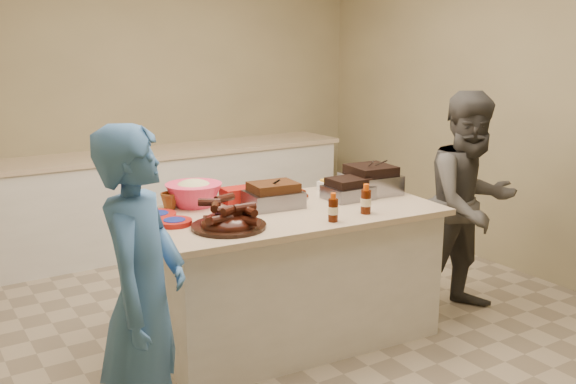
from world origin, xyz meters
TOP-DOWN VIEW (x-y plane):
  - room at (0.00, 0.00)m, footprint 4.50×5.00m
  - back_counter at (0.00, 2.20)m, footprint 3.60×0.64m
  - island at (0.01, -0.03)m, footprint 1.86×1.08m
  - rib_platter at (-0.50, -0.18)m, footprint 0.53×0.53m
  - pulled_pork_tray at (-0.06, 0.08)m, footprint 0.36×0.28m
  - brisket_tray at (0.47, -0.00)m, footprint 0.29×0.24m
  - roasting_pan at (0.70, 0.05)m, footprint 0.36×0.36m
  - coleslaw_bowl at (-0.46, 0.37)m, footprint 0.38×0.38m
  - sausage_plate at (0.14, 0.23)m, footprint 0.30×0.30m
  - mac_cheese_dish at (0.60, 0.22)m, footprint 0.33×0.25m
  - bbq_bottle_a at (0.07, -0.38)m, footprint 0.06×0.06m
  - bbq_bottle_b at (0.33, -0.35)m, footprint 0.07×0.07m
  - mustard_bottle at (-0.18, 0.06)m, footprint 0.05×0.05m
  - sauce_bowl at (-0.01, 0.26)m, footprint 0.13×0.05m
  - plate_stack_large at (-0.77, 0.23)m, footprint 0.25×0.25m
  - plate_stack_small at (-0.73, 0.04)m, footprint 0.22×0.22m
  - plastic_cup at (-0.62, 0.38)m, footprint 0.12×0.11m
  - basket_stack at (-0.19, 0.31)m, footprint 0.19×0.15m
  - guest_gray at (1.27, -0.33)m, footprint 0.92×1.62m

SIDE VIEW (x-z plane):
  - room at x=0.00m, z-range -1.35..1.35m
  - island at x=0.01m, z-range -0.42..0.42m
  - guest_gray at x=1.27m, z-range -0.29..0.29m
  - back_counter at x=0.00m, z-range 0.00..0.90m
  - rib_platter at x=-0.50m, z-range 0.77..0.93m
  - pulled_pork_tray at x=-0.06m, z-range 0.80..0.90m
  - brisket_tray at x=0.47m, z-range 0.81..0.89m
  - roasting_pan at x=0.70m, z-range 0.78..0.92m
  - coleslaw_bowl at x=-0.46m, z-range 0.73..0.97m
  - sausage_plate at x=0.14m, z-range 0.83..0.87m
  - mac_cheese_dish at x=0.60m, z-range 0.81..0.89m
  - bbq_bottle_a at x=0.07m, z-range 0.76..0.93m
  - bbq_bottle_b at x=0.33m, z-range 0.76..0.94m
  - mustard_bottle at x=-0.18m, z-range 0.79..0.91m
  - sauce_bowl at x=-0.01m, z-range 0.78..0.92m
  - plate_stack_large at x=-0.77m, z-range 0.84..0.86m
  - plate_stack_small at x=-0.73m, z-range 0.84..0.86m
  - plastic_cup at x=-0.62m, z-range 0.79..0.90m
  - basket_stack at x=-0.19m, z-range 0.80..0.90m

